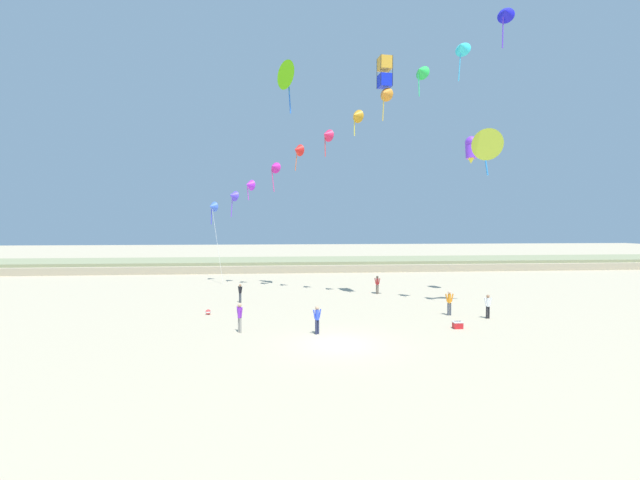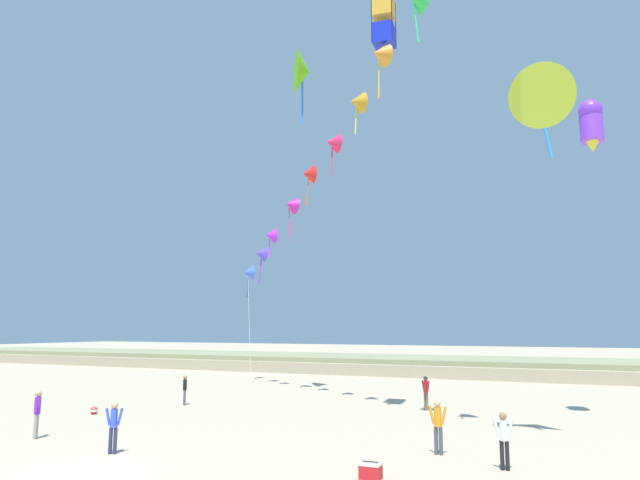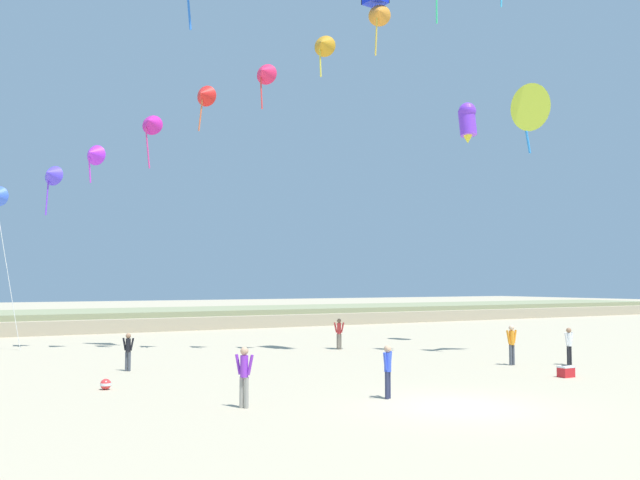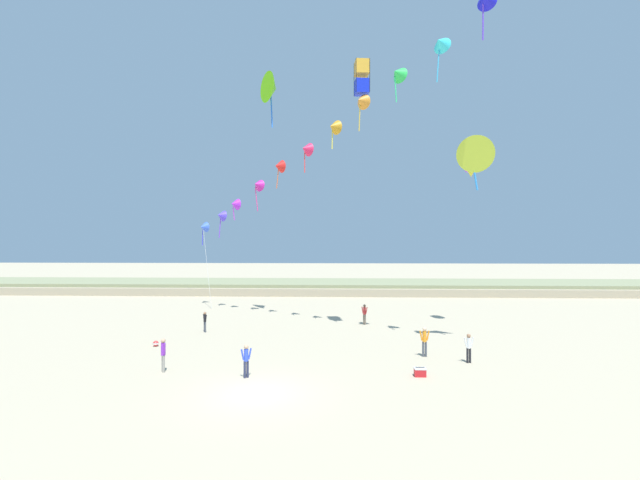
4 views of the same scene
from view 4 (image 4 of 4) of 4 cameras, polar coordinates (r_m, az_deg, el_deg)
The scene contains 15 objects.
ground_plane at distance 20.28m, azimuth -8.28°, elevation -19.61°, with size 240.00×240.00×0.00m, color tan.
dune_ridge at distance 59.04m, azimuth -1.18°, elevation -6.19°, with size 120.00×12.27×1.39m.
person_near_left at distance 35.58m, azimuth 5.95°, elevation -9.64°, with size 0.51×0.40×1.64m.
person_near_right at distance 26.45m, azimuth 13.76°, elevation -12.77°, with size 0.60×0.24×1.73m.
person_mid_center at distance 33.58m, azimuth -15.10°, elevation -10.31°, with size 0.42×0.44×1.53m.
person_far_left at distance 25.84m, azimuth 19.22°, elevation -13.21°, with size 0.57×0.22×1.62m.
person_far_right at distance 24.22m, azimuth -20.17°, elevation -13.92°, with size 0.43×0.54×1.74m.
person_far_center at distance 22.24m, azimuth -9.82°, elevation -15.31°, with size 0.53×0.36×1.64m.
kite_banner_string at distance 35.33m, azimuth -2.24°, elevation 12.04°, with size 23.72×21.40×20.99m.
large_kite_low_lead at distance 33.03m, azimuth 5.60°, elevation 20.74°, with size 1.12×1.12×2.41m.
large_kite_mid_trail at distance 36.04m, azimuth 19.48°, elevation 10.00°, with size 1.04×1.20×2.46m.
large_kite_high_solo at distance 29.62m, azimuth 19.94°, elevation 10.78°, with size 2.56×1.77×3.61m.
large_kite_outer_drift at distance 39.86m, azimuth -6.48°, elevation 19.49°, with size 2.31×2.75×4.90m.
beach_cooler at distance 22.91m, azimuth 13.19°, elevation -16.77°, with size 0.58×0.41×0.46m.
beach_ball at distance 30.25m, azimuth -21.05°, elevation -12.76°, with size 0.36×0.36×0.36m.
Camera 4 is at (3.49, -18.83, 6.69)m, focal length 24.00 mm.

